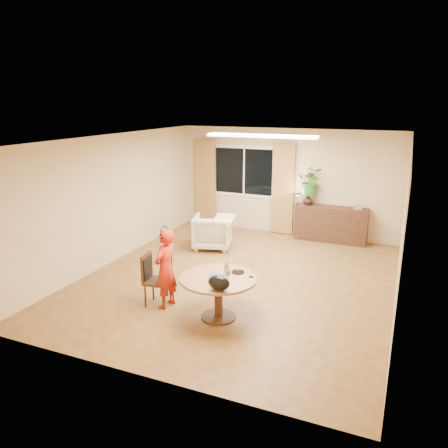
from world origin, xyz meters
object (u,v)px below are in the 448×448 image
at_px(child, 166,269).
at_px(dining_table, 218,286).
at_px(sideboard, 331,224).
at_px(dining_chair, 157,280).
at_px(armchair, 212,232).

bearing_deg(child, dining_table, 94.21).
bearing_deg(sideboard, dining_chair, -114.20).
height_order(dining_chair, armchair, dining_chair).
xyz_separation_m(armchair, sideboard, (2.38, 1.54, 0.04)).
xyz_separation_m(dining_table, sideboard, (0.93, 4.54, -0.11)).
bearing_deg(dining_chair, sideboard, 58.23).
distance_m(dining_table, sideboard, 4.63).
bearing_deg(child, sideboard, 163.71).
height_order(child, armchair, child).
distance_m(dining_chair, sideboard, 4.94).
height_order(dining_table, sideboard, sideboard).
bearing_deg(dining_chair, dining_table, -9.22).
bearing_deg(armchair, dining_chair, 80.96).
distance_m(dining_table, armchair, 3.33).
relative_size(child, sideboard, 0.78).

